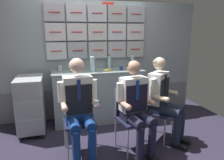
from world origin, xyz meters
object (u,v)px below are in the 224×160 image
Objects in this scene: folding_chair_left at (78,113)px; crew_member_right at (136,104)px; folding_chair_near_trolley at (153,104)px; crew_member_near_trolley at (163,96)px; water_bottle_tall at (132,61)px; crew_member_left at (79,104)px; folding_chair_right at (130,111)px; snack_banana at (108,70)px; paper_cup_blue at (60,68)px; service_trolley at (31,103)px.

crew_member_right is at bearing -20.88° from folding_chair_left.
folding_chair_left is at bearing -177.75° from folding_chair_near_trolley.
folding_chair_left is 0.68× the size of crew_member_near_trolley.
crew_member_near_trolley is 4.75× the size of water_bottle_tall.
folding_chair_right is at bearing 3.29° from crew_member_left.
crew_member_near_trolley is 7.30× the size of snack_banana.
water_bottle_tall is at bearing 88.39° from folding_chair_near_trolley.
snack_banana is at bearing -19.89° from paper_cup_blue.
crew_member_left is at bearing -52.26° from service_trolley.
crew_member_left reaches higher than crew_member_right.
crew_member_left is 1.51× the size of folding_chair_right.
folding_chair_near_trolley is 0.23m from crew_member_near_trolley.
crew_member_near_trolley is at bearing -38.90° from paper_cup_blue.
folding_chair_left is 1.63m from water_bottle_tall.
service_trolley is 1.92m from folding_chair_near_trolley.
water_bottle_tall is at bearing 45.74° from crew_member_left.
crew_member_right is (0.73, -0.28, 0.16)m from folding_chair_left.
crew_member_left reaches higher than paper_cup_blue.
folding_chair_near_trolley is (1.12, 0.20, -0.19)m from crew_member_left.
folding_chair_right is 3.24× the size of water_bottle_tall.
folding_chair_left is at bearing 92.71° from crew_member_left.
service_trolley is 1.74m from crew_member_right.
water_bottle_tall is at bearing 94.01° from crew_member_near_trolley.
crew_member_near_trolley reaches higher than paper_cup_blue.
crew_member_near_trolley reaches higher than folding_chair_right.
folding_chair_right and folding_chair_near_trolley have the same top height.
crew_member_right is 1.42m from water_bottle_tall.
folding_chair_right is 1.34m from water_bottle_tall.
service_trolley is 1.94m from water_bottle_tall.
snack_banana is at bearing 125.70° from crew_member_near_trolley.
crew_member_near_trolley reaches higher than snack_banana.
crew_member_left is 1.03× the size of crew_member_near_trolley.
crew_member_near_trolley reaches higher than water_bottle_tall.
water_bottle_tall is 3.04× the size of paper_cup_blue.
folding_chair_left and folding_chair_near_trolley have the same top height.
crew_member_right is (1.41, -1.00, 0.20)m from service_trolley.
crew_member_right reaches higher than folding_chair_right.
folding_chair_left is 1.08m from snack_banana.
folding_chair_right is at bearing -9.60° from folding_chair_left.
water_bottle_tall is (0.45, 1.14, 0.53)m from folding_chair_right.
paper_cup_blue is (-0.19, 1.22, 0.26)m from crew_member_left.
crew_member_near_trolley is at bearing -3.69° from folding_chair_left.
crew_member_near_trolley is 14.42× the size of paper_cup_blue.
crew_member_right is at bearing -9.41° from crew_member_left.
crew_member_right is 0.54m from crew_member_near_trolley.
folding_chair_right is 0.23m from crew_member_right.
crew_member_left is 0.72m from folding_chair_right.
crew_member_left is at bearing -169.70° from folding_chair_near_trolley.
water_bottle_tall is at bearing 41.40° from folding_chair_left.
folding_chair_right is at bearing -31.26° from service_trolley.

